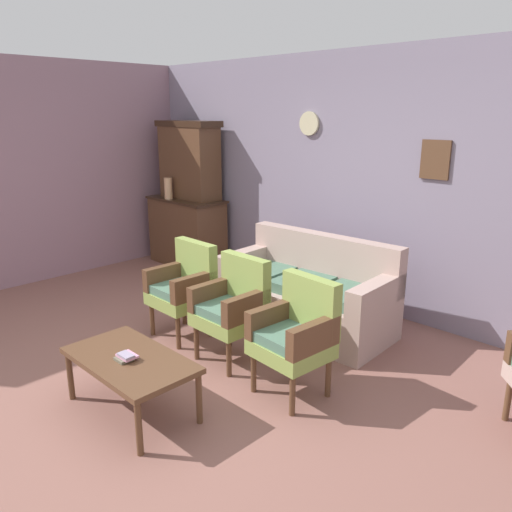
{
  "coord_description": "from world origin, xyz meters",
  "views": [
    {
      "loc": [
        3.05,
        -1.96,
        2.09
      ],
      "look_at": [
        0.03,
        1.1,
        0.85
      ],
      "focal_mm": 35.52,
      "sensor_mm": 36.0,
      "label": 1
    }
  ],
  "objects_px": {
    "armchair_by_doorway": "(233,305)",
    "floral_couch": "(307,295)",
    "armchair_near_couch_end": "(184,285)",
    "book_stack_on_table": "(126,357)",
    "coffee_table": "(130,363)",
    "side_cabinet": "(187,232)",
    "vase_on_cabinet": "(168,188)",
    "armchair_row_middle": "(296,332)"
  },
  "relations": [
    {
      "from": "armchair_near_couch_end",
      "to": "coffee_table",
      "type": "xyz_separation_m",
      "value": [
        0.77,
        -1.07,
        -0.12
      ]
    },
    {
      "from": "armchair_by_doorway",
      "to": "floral_couch",
      "type": "bearing_deg",
      "value": 88.99
    },
    {
      "from": "armchair_near_couch_end",
      "to": "armchair_by_doorway",
      "type": "distance_m",
      "value": 0.69
    },
    {
      "from": "floral_couch",
      "to": "armchair_row_middle",
      "type": "bearing_deg",
      "value": -54.84
    },
    {
      "from": "vase_on_cabinet",
      "to": "armchair_near_couch_end",
      "type": "distance_m",
      "value": 2.44
    },
    {
      "from": "vase_on_cabinet",
      "to": "armchair_near_couch_end",
      "type": "relative_size",
      "value": 0.32
    },
    {
      "from": "armchair_row_middle",
      "to": "floral_couch",
      "type": "bearing_deg",
      "value": 125.16
    },
    {
      "from": "armchair_near_couch_end",
      "to": "book_stack_on_table",
      "type": "relative_size",
      "value": 6.28
    },
    {
      "from": "armchair_near_couch_end",
      "to": "armchair_row_middle",
      "type": "relative_size",
      "value": 1.0
    },
    {
      "from": "armchair_by_doorway",
      "to": "armchair_row_middle",
      "type": "height_order",
      "value": "same"
    },
    {
      "from": "vase_on_cabinet",
      "to": "coffee_table",
      "type": "bearing_deg",
      "value": -40.63
    },
    {
      "from": "coffee_table",
      "to": "armchair_by_doorway",
      "type": "bearing_deg",
      "value": 94.02
    },
    {
      "from": "armchair_by_doorway",
      "to": "coffee_table",
      "type": "bearing_deg",
      "value": -85.98
    },
    {
      "from": "book_stack_on_table",
      "to": "armchair_row_middle",
      "type": "bearing_deg",
      "value": 58.16
    },
    {
      "from": "coffee_table",
      "to": "book_stack_on_table",
      "type": "distance_m",
      "value": 0.08
    },
    {
      "from": "floral_couch",
      "to": "armchair_near_couch_end",
      "type": "bearing_deg",
      "value": -126.17
    },
    {
      "from": "side_cabinet",
      "to": "book_stack_on_table",
      "type": "bearing_deg",
      "value": -44.57
    },
    {
      "from": "armchair_near_couch_end",
      "to": "book_stack_on_table",
      "type": "bearing_deg",
      "value": -54.93
    },
    {
      "from": "armchair_near_couch_end",
      "to": "book_stack_on_table",
      "type": "distance_m",
      "value": 1.36
    },
    {
      "from": "vase_on_cabinet",
      "to": "floral_couch",
      "type": "bearing_deg",
      "value": -6.79
    },
    {
      "from": "vase_on_cabinet",
      "to": "armchair_row_middle",
      "type": "bearing_deg",
      "value": -21.52
    },
    {
      "from": "side_cabinet",
      "to": "armchair_near_couch_end",
      "type": "xyz_separation_m",
      "value": [
        1.85,
        -1.48,
        0.03
      ]
    },
    {
      "from": "side_cabinet",
      "to": "book_stack_on_table",
      "type": "relative_size",
      "value": 8.06
    },
    {
      "from": "floral_couch",
      "to": "book_stack_on_table",
      "type": "xyz_separation_m",
      "value": [
        0.07,
        -2.08,
        0.12
      ]
    },
    {
      "from": "armchair_by_doorway",
      "to": "coffee_table",
      "type": "relative_size",
      "value": 0.9
    },
    {
      "from": "armchair_row_middle",
      "to": "armchair_by_doorway",
      "type": "bearing_deg",
      "value": 176.65
    },
    {
      "from": "side_cabinet",
      "to": "armchair_row_middle",
      "type": "bearing_deg",
      "value": -25.07
    },
    {
      "from": "vase_on_cabinet",
      "to": "armchair_row_middle",
      "type": "height_order",
      "value": "vase_on_cabinet"
    },
    {
      "from": "vase_on_cabinet",
      "to": "coffee_table",
      "type": "xyz_separation_m",
      "value": [
        2.75,
        -2.36,
        -0.7
      ]
    },
    {
      "from": "armchair_near_couch_end",
      "to": "book_stack_on_table",
      "type": "xyz_separation_m",
      "value": [
        0.78,
        -1.11,
        -0.05
      ]
    },
    {
      "from": "coffee_table",
      "to": "book_stack_on_table",
      "type": "height_order",
      "value": "book_stack_on_table"
    },
    {
      "from": "armchair_row_middle",
      "to": "book_stack_on_table",
      "type": "relative_size",
      "value": 6.28
    },
    {
      "from": "armchair_by_doorway",
      "to": "armchair_row_middle",
      "type": "xyz_separation_m",
      "value": [
        0.74,
        -0.04,
        0.0
      ]
    },
    {
      "from": "vase_on_cabinet",
      "to": "armchair_by_doorway",
      "type": "distance_m",
      "value": 3.04
    },
    {
      "from": "floral_couch",
      "to": "armchair_row_middle",
      "type": "distance_m",
      "value": 1.27
    },
    {
      "from": "side_cabinet",
      "to": "floral_couch",
      "type": "relative_size",
      "value": 0.66
    },
    {
      "from": "armchair_near_couch_end",
      "to": "coffee_table",
      "type": "bearing_deg",
      "value": -54.42
    },
    {
      "from": "floral_couch",
      "to": "book_stack_on_table",
      "type": "height_order",
      "value": "floral_couch"
    },
    {
      "from": "floral_couch",
      "to": "coffee_table",
      "type": "xyz_separation_m",
      "value": [
        0.06,
        -2.04,
        0.05
      ]
    },
    {
      "from": "side_cabinet",
      "to": "floral_couch",
      "type": "distance_m",
      "value": 2.61
    },
    {
      "from": "armchair_by_doorway",
      "to": "armchair_near_couch_end",
      "type": "bearing_deg",
      "value": 178.82
    },
    {
      "from": "book_stack_on_table",
      "to": "vase_on_cabinet",
      "type": "bearing_deg",
      "value": 139.04
    }
  ]
}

